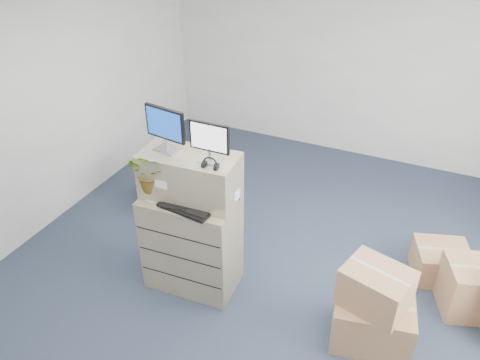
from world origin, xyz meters
The scene contains 16 objects.
ground centered at (0.00, 0.00, 0.00)m, with size 7.00×7.00×0.00m, color #212B3D.
wall_back centered at (0.00, 3.51, 1.40)m, with size 6.00×0.02×2.80m, color silver.
filing_cabinet_lower centered at (-0.81, -0.11, 0.54)m, with size 0.93×0.57×1.08m, color gray.
filing_cabinet_upper centered at (-0.81, -0.05, 1.31)m, with size 0.93×0.46×0.46m, color gray.
monitor_left centered at (-1.04, -0.06, 1.79)m, with size 0.44×0.20×0.43m.
monitor_right centered at (-0.58, -0.08, 1.76)m, with size 0.39×0.15×0.38m.
headphones centered at (-0.52, -0.18, 1.58)m, with size 0.14×0.14×0.02m, color black.
keyboard centered at (-0.76, -0.26, 1.10)m, with size 0.53×0.22×0.03m, color black.
mouse centered at (-0.45, -0.16, 1.10)m, with size 0.10×0.06×0.03m, color silver.
water_bottle centered at (-0.72, -0.07, 1.23)m, with size 0.08×0.08×0.29m, color #93979B.
phone_dock centered at (-0.87, -0.04, 1.13)m, with size 0.07×0.06×0.14m.
external_drive centered at (-0.45, 0.03, 1.11)m, with size 0.18×0.14×0.05m, color black.
tissue_box centered at (-0.47, 0.01, 1.18)m, with size 0.25×0.12×0.09m, color #469FEE.
potted_plant centered at (-1.13, -0.22, 1.32)m, with size 0.40×0.44×0.41m.
office_chair centered at (-1.81, 1.13, 0.35)m, with size 0.68×0.64×0.70m, color slate.
cardboard_boxes centered at (1.68, 0.42, 0.33)m, with size 1.96×1.84×0.88m.
Camera 1 is at (1.19, -3.30, 3.66)m, focal length 35.00 mm.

